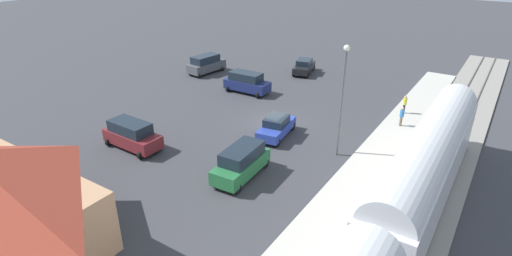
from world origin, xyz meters
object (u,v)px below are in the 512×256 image
Objects in this scene: suv_maroon at (132,135)px; light_pole_near_platform at (343,90)px; suv_navy at (247,82)px; sedan_black at (304,66)px; pedestrian_waiting_far at (405,103)px; sedan_blue at (276,127)px; suv_green at (241,162)px; suv_charcoal at (206,64)px; pedestrian_on_platform at (402,115)px.

light_pole_near_platform is at bearing -150.95° from suv_maroon.
suv_navy is 15.46m from suv_maroon.
pedestrian_waiting_far is at bearing 153.77° from sedan_black.
pedestrian_waiting_far is 24.28m from suv_maroon.
sedan_blue is (7.72, 10.18, -0.40)m from pedestrian_waiting_far.
suv_maroon is at bearing 84.76° from sedan_black.
suv_navy is at bearing 9.66° from pedestrian_waiting_far.
suv_charcoal is at bearing -44.80° from suv_green.
suv_green is 1.06× the size of sedan_blue.
pedestrian_waiting_far is 12.78m from sedan_blue.
suv_green is (6.51, 16.95, -0.13)m from pedestrian_waiting_far.
sedan_blue is at bearing 146.99° from suv_charcoal.
suv_navy is at bearing -91.11° from suv_maroon.
suv_maroon is at bearing 43.50° from sedan_blue.
light_pole_near_platform is (2.20, 10.42, 4.00)m from pedestrian_waiting_far.
suv_green and suv_maroon have the same top height.
pedestrian_on_platform is 0.36× the size of sedan_black.
sedan_black is 0.96× the size of suv_green.
sedan_black is (-1.99, -9.51, -0.27)m from suv_navy.
suv_maroon is (16.67, 15.15, -0.13)m from pedestrian_on_platform.
suv_green is 9.69m from suv_maroon.
light_pole_near_platform is (2.74, 7.42, 4.00)m from pedestrian_on_platform.
sedan_blue is (-6.11, 16.99, 0.00)m from sedan_black.
pedestrian_waiting_far is 0.20× the size of light_pole_near_platform.
sedan_black is (14.38, -9.82, -0.40)m from pedestrian_on_platform.
suv_navy is 0.99× the size of suv_green.
sedan_blue is (8.26, 7.18, -0.40)m from pedestrian_on_platform.
sedan_blue is (-16.23, 10.55, -0.27)m from suv_charcoal.
suv_navy is 1.03× the size of sedan_black.
suv_charcoal is 12.00m from sedan_black.
suv_maroon is (2.29, 24.97, 0.27)m from sedan_black.
pedestrian_waiting_far is 0.36× the size of sedan_blue.
pedestrian_on_platform is at bearing 178.93° from suv_navy.
suv_navy reaches higher than pedestrian_waiting_far.
suv_green reaches higher than sedan_blue.
pedestrian_on_platform is 0.34× the size of suv_green.
pedestrian_on_platform is 15.63m from suv_green.
suv_navy is at bearing -42.71° from sedan_blue.
sedan_black is 1.02× the size of sedan_blue.
sedan_black is at bearing -34.33° from pedestrian_on_platform.
suv_navy is 17.04m from suv_green.
suv_navy reaches higher than sedan_black.
pedestrian_on_platform is 24.72m from suv_charcoal.
suv_charcoal is 1.02× the size of suv_green.
pedestrian_waiting_far is at bearing -101.91° from light_pole_near_platform.
suv_charcoal is 24.58m from suv_green.
pedestrian_on_platform is at bearing 100.24° from pedestrian_waiting_far.
pedestrian_on_platform is at bearing -116.80° from suv_green.
light_pole_near_platform reaches higher than pedestrian_on_platform.
sedan_black is 21.26m from light_pole_near_platform.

